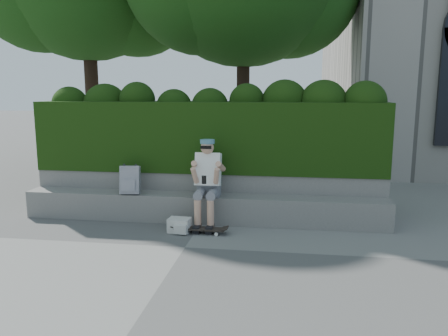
% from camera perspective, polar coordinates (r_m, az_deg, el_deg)
% --- Properties ---
extents(ground, '(80.00, 80.00, 0.00)m').
position_cam_1_polar(ground, '(6.15, -5.11, -10.28)').
color(ground, slate).
rests_on(ground, ground).
extents(bench_ledge, '(6.00, 0.45, 0.45)m').
position_cam_1_polar(bench_ledge, '(7.24, -2.86, -5.24)').
color(bench_ledge, gray).
rests_on(bench_ledge, ground).
extents(planter_wall, '(6.00, 0.50, 0.75)m').
position_cam_1_polar(planter_wall, '(7.66, -2.19, -3.24)').
color(planter_wall, gray).
rests_on(planter_wall, ground).
extents(hedge, '(6.00, 1.00, 1.20)m').
position_cam_1_polar(hedge, '(7.72, -1.93, 4.21)').
color(hedge, black).
rests_on(hedge, planter_wall).
extents(person, '(0.40, 0.76, 1.38)m').
position_cam_1_polar(person, '(6.93, -2.17, -1.46)').
color(person, slate).
rests_on(person, ground).
extents(skateboard, '(0.78, 0.21, 0.08)m').
position_cam_1_polar(skateboard, '(6.69, -3.20, -7.96)').
color(skateboard, black).
rests_on(skateboard, ground).
extents(backpack_plaid, '(0.34, 0.22, 0.46)m').
position_cam_1_polar(backpack_plaid, '(7.36, -12.17, -1.54)').
color(backpack_plaid, '#BAB9BE').
rests_on(backpack_plaid, bench_ledge).
extents(backpack_ground, '(0.35, 0.26, 0.21)m').
position_cam_1_polar(backpack_ground, '(6.77, -5.84, -7.42)').
color(backpack_ground, silver).
rests_on(backpack_ground, ground).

